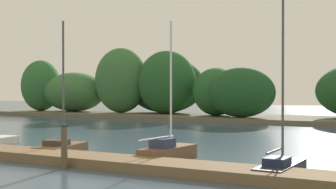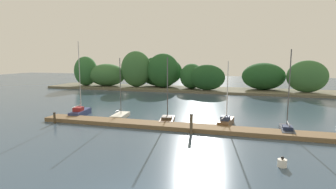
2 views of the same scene
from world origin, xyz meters
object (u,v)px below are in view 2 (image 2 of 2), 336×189
Objects in this scene: sailboat_0 at (81,112)px; sailboat_2 at (167,119)px; mooring_piling_0 at (55,118)px; channel_buoy_0 at (282,163)px; sailboat_3 at (226,121)px; mooring_piling_1 at (191,124)px; sailboat_1 at (121,115)px; sailboat_4 at (287,128)px.

sailboat_0 is 9.28m from sailboat_2.
mooring_piling_0 is at bearing 98.64° from sailboat_2.
mooring_piling_0 reaches higher than channel_buoy_0.
sailboat_3 is at bearing 13.24° from mooring_piling_0.
sailboat_3 is 5.61× the size of mooring_piling_0.
channel_buoy_0 is (5.94, -4.85, -0.57)m from mooring_piling_1.
channel_buoy_0 is at bearing -141.84° from sailboat_2.
mooring_piling_0 is 1.71× the size of channel_buoy_0.
sailboat_1 is 1.05× the size of sailboat_3.
sailboat_0 is at bearing 89.80° from sailboat_1.
mooring_piling_1 reaches higher than mooring_piling_0.
sailboat_2 is 1.06× the size of sailboat_3.
mooring_piling_0 is 19.04m from channel_buoy_0.
sailboat_4 reaches higher than sailboat_1.
sailboat_0 is at bearing 97.87° from sailboat_3.
channel_buoy_0 is (3.50, -8.26, -0.16)m from sailboat_3.
sailboat_4 reaches higher than mooring_piling_1.
sailboat_2 reaches higher than channel_buoy_0.
sailboat_1 reaches higher than mooring_piling_0.
sailboat_3 is (10.23, -0.24, 0.12)m from sailboat_1.
sailboat_3 is (5.28, 0.31, 0.06)m from sailboat_2.
sailboat_2 is at bearing 88.50° from sailboat_4.
sailboat_0 is 1.14× the size of sailboat_4.
mooring_piling_1 is (2.83, -3.09, 0.47)m from sailboat_2.
sailboat_2 is at bearing -100.75° from sailboat_0.
sailboat_3 is at bearing -99.08° from sailboat_0.
channel_buoy_0 is (18.05, -8.14, -0.18)m from sailboat_0.
sailboat_0 is 4.34m from sailboat_1.
channel_buoy_0 is (18.44, -4.74, -0.28)m from mooring_piling_0.
sailboat_4 is at bearing -103.53° from sailboat_2.
sailboat_0 reaches higher than sailboat_3.
sailboat_4 is at bearing -102.13° from sailboat_0.
sailboat_4 is at bearing -99.74° from sailboat_1.
sailboat_3 reaches higher than mooring_piling_1.
sailboat_1 reaches higher than channel_buoy_0.
sailboat_2 is 5.29m from sailboat_3.
sailboat_3 is 3.58× the size of mooring_piling_1.
sailboat_0 is at bearing 89.78° from sailboat_4.
sailboat_1 is 5.89× the size of mooring_piling_0.
mooring_piling_0 is 0.64× the size of mooring_piling_1.
mooring_piling_1 is at bearing -114.75° from sailboat_0.
mooring_piling_0 is (-14.94, -3.52, 0.12)m from sailboat_3.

